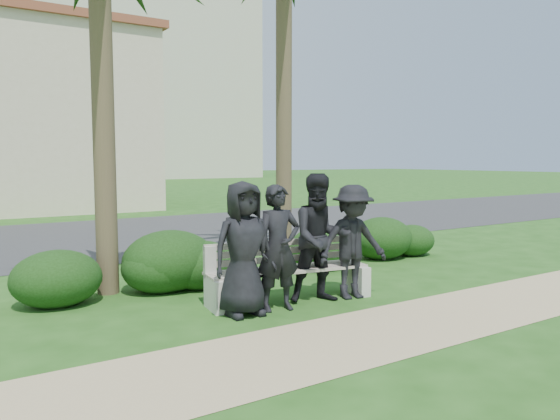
% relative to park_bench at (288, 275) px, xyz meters
% --- Properties ---
extents(ground, '(160.00, 160.00, 0.00)m').
position_rel_park_bench_xyz_m(ground, '(0.67, 0.05, -0.38)').
color(ground, '#204D16').
rests_on(ground, ground).
extents(footpath, '(30.00, 1.60, 0.01)m').
position_rel_park_bench_xyz_m(footpath, '(0.67, -1.75, -0.38)').
color(footpath, tan).
rests_on(footpath, ground).
extents(asphalt_street, '(160.00, 8.00, 0.01)m').
position_rel_park_bench_xyz_m(asphalt_street, '(0.67, 8.05, -0.38)').
color(asphalt_street, '#2D2D30').
rests_on(asphalt_street, ground).
extents(stucco_bldg_right, '(8.40, 8.40, 7.30)m').
position_rel_park_bench_xyz_m(stucco_bldg_right, '(-0.33, 18.05, 3.29)').
color(stucco_bldg_right, beige).
rests_on(stucco_bldg_right, ground).
extents(hotel_tower, '(26.00, 18.00, 37.30)m').
position_rel_park_bench_xyz_m(hotel_tower, '(14.67, 55.05, 13.03)').
color(hotel_tower, beige).
rests_on(hotel_tower, ground).
extents(park_bench, '(2.45, 0.90, 0.83)m').
position_rel_park_bench_xyz_m(park_bench, '(0.00, 0.00, 0.00)').
color(park_bench, gray).
rests_on(park_bench, ground).
extents(man_a, '(0.87, 0.59, 1.74)m').
position_rel_park_bench_xyz_m(man_a, '(-0.88, -0.27, 0.50)').
color(man_a, black).
rests_on(man_a, ground).
extents(man_b, '(0.66, 0.48, 1.68)m').
position_rel_park_bench_xyz_m(man_b, '(-0.38, -0.32, 0.47)').
color(man_b, black).
rests_on(man_b, ground).
extents(man_c, '(1.05, 0.92, 1.82)m').
position_rel_park_bench_xyz_m(man_c, '(0.36, -0.28, 0.53)').
color(man_c, black).
rests_on(man_c, ground).
extents(man_d, '(1.16, 0.80, 1.65)m').
position_rel_park_bench_xyz_m(man_d, '(0.86, -0.38, 0.45)').
color(man_d, black).
rests_on(man_d, ground).
extents(hedge_a, '(1.23, 1.01, 0.80)m').
position_rel_park_bench_xyz_m(hedge_a, '(-2.82, 1.53, 0.02)').
color(hedge_a, black).
rests_on(hedge_a, ground).
extents(hedge_b, '(1.46, 1.21, 0.96)m').
position_rel_park_bench_xyz_m(hedge_b, '(-1.15, 1.58, 0.10)').
color(hedge_b, black).
rests_on(hedge_b, ground).
extents(hedge_c, '(1.18, 0.98, 0.77)m').
position_rel_park_bench_xyz_m(hedge_c, '(-0.73, 1.42, 0.01)').
color(hedge_c, black).
rests_on(hedge_c, ground).
extents(hedge_d, '(1.24, 1.03, 0.81)m').
position_rel_park_bench_xyz_m(hedge_d, '(1.78, 1.58, 0.03)').
color(hedge_d, black).
rests_on(hedge_d, ground).
extents(hedge_e, '(1.34, 1.11, 0.87)m').
position_rel_park_bench_xyz_m(hedge_e, '(3.47, 1.74, 0.06)').
color(hedge_e, black).
rests_on(hedge_e, ground).
extents(hedge_f, '(1.02, 0.84, 0.67)m').
position_rel_park_bench_xyz_m(hedge_f, '(4.26, 1.66, -0.04)').
color(hedge_f, black).
rests_on(hedge_f, ground).
extents(hedge_extra, '(1.23, 1.01, 0.80)m').
position_rel_park_bench_xyz_m(hedge_extra, '(-1.30, 1.53, 0.02)').
color(hedge_extra, black).
rests_on(hedge_extra, ground).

